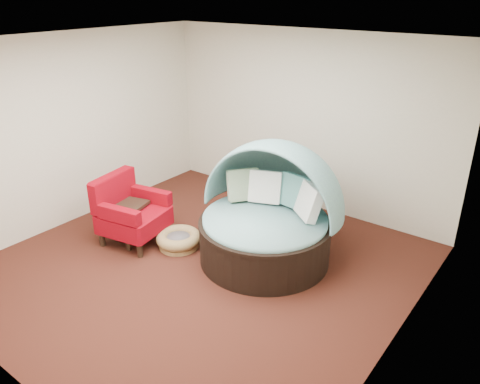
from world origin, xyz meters
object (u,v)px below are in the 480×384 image
Objects in this scene: pet_basket at (179,239)px; canopy_daybed at (269,207)px; red_armchair at (130,212)px; side_table at (123,217)px.

canopy_daybed is at bearing 26.41° from pet_basket.
canopy_daybed is 2.00m from red_armchair.
side_table is at bearing -157.70° from pet_basket.
side_table is at bearing -162.31° from canopy_daybed.
pet_basket is 0.79m from red_armchair.
pet_basket is at bearing 10.51° from red_armchair.
side_table is at bearing -157.46° from red_armchair.
canopy_daybed is 2.65× the size of pet_basket.
red_armchair is (-1.80, -0.81, -0.29)m from canopy_daybed.
canopy_daybed is 2.12m from side_table.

